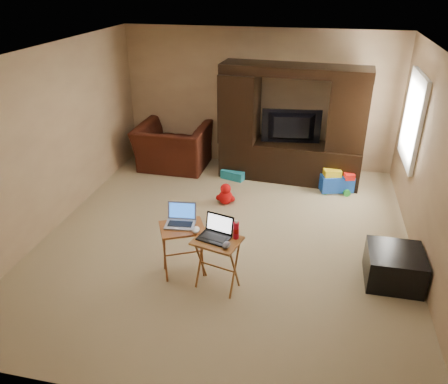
% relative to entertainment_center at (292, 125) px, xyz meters
% --- Properties ---
extents(floor, '(5.50, 5.50, 0.00)m').
position_rel_entertainment_center_xyz_m(floor, '(-0.67, -2.15, -1.00)').
color(floor, tan).
rests_on(floor, ground).
extents(ceiling, '(5.50, 5.50, 0.00)m').
position_rel_entertainment_center_xyz_m(ceiling, '(-0.67, -2.15, 1.50)').
color(ceiling, silver).
rests_on(ceiling, ground).
extents(wall_back, '(5.00, 0.00, 5.00)m').
position_rel_entertainment_center_xyz_m(wall_back, '(-0.67, 0.60, 0.25)').
color(wall_back, tan).
rests_on(wall_back, ground).
extents(wall_front, '(5.00, 0.00, 5.00)m').
position_rel_entertainment_center_xyz_m(wall_front, '(-0.67, -4.90, 0.25)').
color(wall_front, tan).
rests_on(wall_front, ground).
extents(wall_left, '(0.00, 5.50, 5.50)m').
position_rel_entertainment_center_xyz_m(wall_left, '(-3.17, -2.15, 0.25)').
color(wall_left, tan).
rests_on(wall_left, ground).
extents(wall_right, '(0.00, 5.50, 5.50)m').
position_rel_entertainment_center_xyz_m(wall_right, '(1.83, -2.15, 0.25)').
color(wall_right, tan).
rests_on(wall_right, ground).
extents(window_pane, '(0.00, 1.20, 1.20)m').
position_rel_entertainment_center_xyz_m(window_pane, '(1.81, -0.60, 0.40)').
color(window_pane, white).
rests_on(window_pane, ground).
extents(window_frame, '(0.06, 1.14, 1.34)m').
position_rel_entertainment_center_xyz_m(window_frame, '(1.79, -0.60, 0.40)').
color(window_frame, white).
rests_on(window_frame, ground).
extents(entertainment_center, '(2.48, 0.78, 2.00)m').
position_rel_entertainment_center_xyz_m(entertainment_center, '(0.00, 0.00, 0.00)').
color(entertainment_center, black).
rests_on(entertainment_center, floor).
extents(television, '(1.02, 0.25, 0.59)m').
position_rel_entertainment_center_xyz_m(television, '(-0.00, -0.04, -0.04)').
color(television, black).
rests_on(television, entertainment_center).
extents(recliner, '(1.29, 1.13, 0.83)m').
position_rel_entertainment_center_xyz_m(recliner, '(-2.17, 0.01, -0.59)').
color(recliner, '#40170D').
rests_on(recliner, floor).
extents(child_rocker, '(0.54, 0.58, 0.55)m').
position_rel_entertainment_center_xyz_m(child_rocker, '(-0.94, -0.15, -0.72)').
color(child_rocker, teal).
rests_on(child_rocker, floor).
extents(plush_toy, '(0.32, 0.27, 0.35)m').
position_rel_entertainment_center_xyz_m(plush_toy, '(-0.90, -1.20, -0.82)').
color(plush_toy, red).
rests_on(plush_toy, floor).
extents(push_toy, '(0.64, 0.53, 0.41)m').
position_rel_entertainment_center_xyz_m(push_toy, '(0.84, -0.36, -0.79)').
color(push_toy, blue).
rests_on(push_toy, floor).
extents(ottoman, '(0.64, 0.64, 0.41)m').
position_rel_entertainment_center_xyz_m(ottoman, '(1.48, -2.69, -0.79)').
color(ottoman, black).
rests_on(ottoman, floor).
extents(tray_table_left, '(0.64, 0.59, 0.66)m').
position_rel_entertainment_center_xyz_m(tray_table_left, '(-1.02, -3.08, -0.67)').
color(tray_table_left, '#AC5B29').
rests_on(tray_table_left, floor).
extents(tray_table_right, '(0.59, 0.52, 0.66)m').
position_rel_entertainment_center_xyz_m(tray_table_right, '(-0.55, -3.25, -0.67)').
color(tray_table_right, '#9C5725').
rests_on(tray_table_right, floor).
extents(laptop_left, '(0.37, 0.32, 0.24)m').
position_rel_entertainment_center_xyz_m(laptop_left, '(-1.05, -3.05, -0.22)').
color(laptop_left, '#A5A4A9').
rests_on(laptop_left, tray_table_left).
extents(laptop_right, '(0.40, 0.36, 0.24)m').
position_rel_entertainment_center_xyz_m(laptop_right, '(-0.59, -3.23, -0.22)').
color(laptop_right, black).
rests_on(laptop_right, tray_table_right).
extents(mouse_left, '(0.10, 0.15, 0.05)m').
position_rel_entertainment_center_xyz_m(mouse_left, '(-0.83, -3.15, -0.31)').
color(mouse_left, white).
rests_on(mouse_left, tray_table_left).
extents(mouse_right, '(0.10, 0.14, 0.05)m').
position_rel_entertainment_center_xyz_m(mouse_right, '(-0.42, -3.37, -0.32)').
color(mouse_right, '#46464C').
rests_on(mouse_right, tray_table_right).
extents(water_bottle, '(0.06, 0.06, 0.20)m').
position_rel_entertainment_center_xyz_m(water_bottle, '(-0.35, -3.17, -0.24)').
color(water_bottle, red).
rests_on(water_bottle, tray_table_right).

